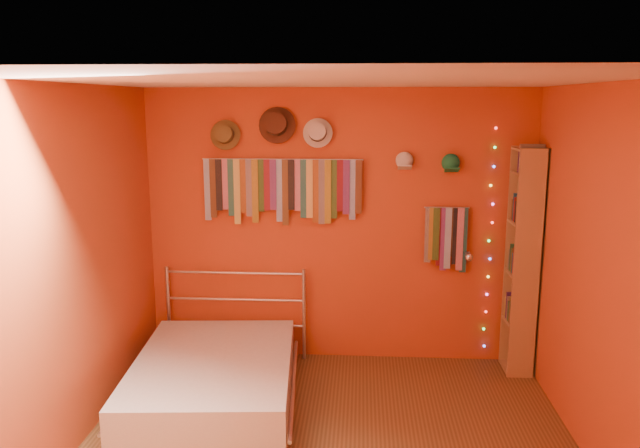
% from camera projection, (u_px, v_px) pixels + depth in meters
% --- Properties ---
extents(back_wall, '(3.50, 0.02, 2.50)m').
position_uv_depth(back_wall, '(338.00, 227.00, 5.70)').
color(back_wall, '#AA351B').
rests_on(back_wall, ground).
extents(right_wall, '(0.02, 3.50, 2.50)m').
position_uv_depth(right_wall, '(609.00, 286.00, 3.87)').
color(right_wall, '#AA351B').
rests_on(right_wall, ground).
extents(left_wall, '(0.02, 3.50, 2.50)m').
position_uv_depth(left_wall, '(63.00, 276.00, 4.10)').
color(left_wall, '#AA351B').
rests_on(left_wall, ground).
extents(ceiling, '(3.50, 3.50, 0.02)m').
position_uv_depth(ceiling, '(328.00, 81.00, 3.74)').
color(ceiling, white).
rests_on(ceiling, back_wall).
extents(tie_rack, '(1.45, 0.03, 0.60)m').
position_uv_depth(tie_rack, '(282.00, 187.00, 5.60)').
color(tie_rack, silver).
rests_on(tie_rack, back_wall).
extents(small_tie_rack, '(0.40, 0.03, 0.60)m').
position_uv_depth(small_tie_rack, '(446.00, 236.00, 5.58)').
color(small_tie_rack, silver).
rests_on(small_tie_rack, back_wall).
extents(fedora_olive, '(0.27, 0.15, 0.27)m').
position_uv_depth(fedora_olive, '(225.00, 134.00, 5.51)').
color(fedora_olive, brown).
rests_on(fedora_olive, back_wall).
extents(fedora_brown, '(0.33, 0.18, 0.32)m').
position_uv_depth(fedora_brown, '(276.00, 124.00, 5.46)').
color(fedora_brown, '#442418').
rests_on(fedora_brown, back_wall).
extents(fedora_white, '(0.26, 0.14, 0.26)m').
position_uv_depth(fedora_white, '(317.00, 132.00, 5.45)').
color(fedora_white, beige).
rests_on(fedora_white, back_wall).
extents(cap_white, '(0.17, 0.21, 0.17)m').
position_uv_depth(cap_white, '(404.00, 161.00, 5.49)').
color(cap_white, silver).
rests_on(cap_white, back_wall).
extents(cap_green, '(0.17, 0.21, 0.17)m').
position_uv_depth(cap_green, '(451.00, 163.00, 5.47)').
color(cap_green, '#1B7D4B').
rests_on(cap_green, back_wall).
extents(fairy_lights, '(0.06, 0.02, 2.03)m').
position_uv_depth(fairy_lights, '(490.00, 241.00, 5.59)').
color(fairy_lights, '#FF3333').
rests_on(fairy_lights, back_wall).
extents(reading_lamp, '(0.07, 0.30, 0.09)m').
position_uv_depth(reading_lamp, '(468.00, 256.00, 5.44)').
color(reading_lamp, silver).
rests_on(reading_lamp, back_wall).
extents(bookshelf, '(0.25, 0.34, 2.00)m').
position_uv_depth(bookshelf, '(527.00, 260.00, 5.42)').
color(bookshelf, '#AF784F').
rests_on(bookshelf, ground).
extents(bed, '(1.45, 1.85, 0.87)m').
position_uv_depth(bed, '(214.00, 379.00, 4.97)').
color(bed, silver).
rests_on(bed, ground).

